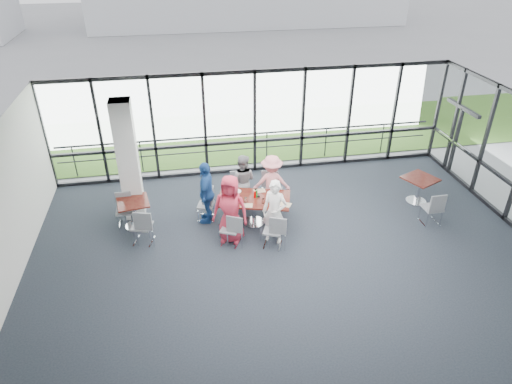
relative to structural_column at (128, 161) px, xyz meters
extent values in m
cube|color=#1D222B|center=(3.60, -3.00, -1.61)|extent=(12.00, 10.00, 0.02)
cube|color=white|center=(3.60, -3.00, 1.60)|extent=(12.00, 10.00, 0.04)
cube|color=white|center=(3.60, 2.00, 0.00)|extent=(12.00, 0.10, 3.20)
cube|color=black|center=(9.60, 0.75, -0.55)|extent=(0.12, 1.60, 2.10)
cube|color=silver|center=(0.00, 0.00, 0.00)|extent=(0.50, 0.50, 3.20)
cube|color=gray|center=(3.60, 7.00, -1.62)|extent=(80.00, 70.00, 0.02)
cube|color=#3B6321|center=(3.60, 5.00, -1.59)|extent=(80.00, 5.00, 0.01)
cylinder|color=#2D2D33|center=(3.60, 2.60, -1.10)|extent=(12.00, 0.06, 0.06)
cube|color=#3E0D0D|center=(3.05, -0.96, -0.87)|extent=(2.02, 1.46, 0.04)
cylinder|color=silver|center=(3.05, -0.96, -1.25)|extent=(0.12, 0.12, 0.71)
cylinder|color=silver|center=(3.05, -0.96, -1.59)|extent=(0.56, 0.56, 0.03)
cube|color=#3E0D0D|center=(0.02, -0.57, -0.87)|extent=(0.87, 0.87, 0.04)
cylinder|color=silver|center=(0.02, -0.57, -1.25)|extent=(0.12, 0.12, 0.71)
cube|color=#3E0D0D|center=(7.73, -0.73, -0.87)|extent=(1.05, 1.05, 0.04)
cylinder|color=silver|center=(7.73, -0.73, -1.25)|extent=(0.12, 0.12, 0.71)
imported|color=#BB2A3F|center=(2.36, -1.57, -0.72)|extent=(1.00, 0.84, 1.75)
imported|color=white|center=(3.40, -1.81, -0.77)|extent=(0.74, 0.68, 1.65)
imported|color=gray|center=(2.89, -0.04, -0.84)|extent=(0.86, 0.69, 1.53)
imported|color=pink|center=(3.64, -0.33, -0.81)|extent=(1.10, 0.71, 1.58)
imported|color=navy|center=(1.88, -0.62, -0.75)|extent=(0.78, 1.10, 1.70)
cylinder|color=white|center=(2.48, -1.11, -0.84)|extent=(0.24, 0.24, 0.01)
cylinder|color=white|center=(3.49, -1.44, -0.84)|extent=(0.26, 0.26, 0.01)
cylinder|color=white|center=(2.66, -0.55, -0.84)|extent=(0.25, 0.25, 0.01)
cylinder|color=white|center=(3.56, -0.79, -0.84)|extent=(0.25, 0.25, 0.01)
cylinder|color=white|center=(2.29, -0.76, -0.84)|extent=(0.27, 0.27, 0.01)
cylinder|color=white|center=(2.80, -1.15, -0.78)|extent=(0.07, 0.07, 0.15)
cylinder|color=white|center=(3.23, -1.25, -0.78)|extent=(0.07, 0.07, 0.13)
cylinder|color=white|center=(3.13, -0.78, -0.77)|extent=(0.08, 0.08, 0.15)
cylinder|color=white|center=(2.35, -0.91, -0.78)|extent=(0.07, 0.07, 0.15)
cube|color=beige|center=(2.81, -1.27, -0.85)|extent=(0.33, 0.27, 0.00)
cube|color=beige|center=(3.74, -1.40, -0.85)|extent=(0.39, 0.36, 0.00)
cube|color=beige|center=(3.26, -0.62, -0.85)|extent=(0.30, 0.22, 0.00)
cube|color=black|center=(3.15, -0.91, -0.83)|extent=(0.10, 0.07, 0.04)
cylinder|color=#B60000|center=(3.07, -0.94, -0.76)|extent=(0.06, 0.06, 0.18)
cylinder|color=#1B6D22|center=(3.12, -0.93, -0.75)|extent=(0.05, 0.05, 0.20)
camera|label=1|loc=(1.32, -10.73, 5.11)|focal=32.00mm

